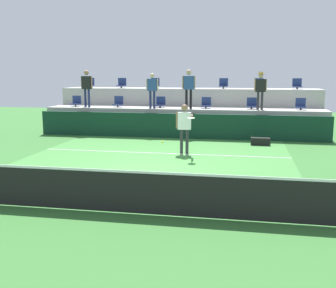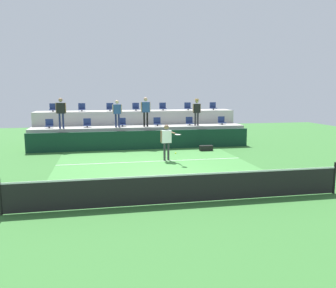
{
  "view_description": "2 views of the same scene",
  "coord_description": "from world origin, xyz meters",
  "px_view_note": "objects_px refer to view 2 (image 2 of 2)",
  "views": [
    {
      "loc": [
        2.87,
        -11.74,
        2.86
      ],
      "look_at": [
        0.75,
        -0.55,
        0.88
      ],
      "focal_mm": 43.54,
      "sensor_mm": 36.0,
      "label": 1
    },
    {
      "loc": [
        -2.45,
        -13.87,
        3.42
      ],
      "look_at": [
        0.29,
        -0.2,
        1.25
      ],
      "focal_mm": 36.81,
      "sensor_mm": 36.0,
      "label": 2
    }
  ],
  "objects_px": {
    "stadium_chair_upper_center": "(136,107)",
    "spectator_in_white": "(146,109)",
    "stadium_chair_lower_mid_right": "(157,122)",
    "tennis_player": "(167,138)",
    "spectator_with_hat": "(197,109)",
    "stadium_chair_upper_mid_left": "(110,108)",
    "stadium_chair_upper_mid_right": "(163,107)",
    "stadium_chair_upper_far_right": "(213,107)",
    "equipment_bag": "(206,148)",
    "stadium_chair_lower_mid_left": "(122,123)",
    "stadium_chair_lower_right": "(190,122)",
    "stadium_chair_upper_right": "(188,107)",
    "stadium_chair_lower_left": "(87,124)",
    "stadium_chair_lower_far_right": "(222,121)",
    "spectator_in_grey": "(117,111)",
    "stadium_chair_upper_left": "(82,108)",
    "tennis_ball": "(176,153)",
    "spectator_leaning_on_rail": "(61,110)",
    "stadium_chair_lower_far_left": "(49,124)",
    "stadium_chair_upper_far_left": "(53,108)"
  },
  "relations": [
    {
      "from": "stadium_chair_upper_center",
      "to": "spectator_in_white",
      "type": "xyz_separation_m",
      "value": [
        0.36,
        -2.18,
        0.02
      ]
    },
    {
      "from": "stadium_chair_lower_mid_right",
      "to": "tennis_player",
      "type": "relative_size",
      "value": 0.29
    },
    {
      "from": "spectator_with_hat",
      "to": "stadium_chair_upper_mid_left",
      "type": "bearing_deg",
      "value": 157.48
    },
    {
      "from": "stadium_chair_upper_mid_right",
      "to": "spectator_with_hat",
      "type": "height_order",
      "value": "spectator_with_hat"
    },
    {
      "from": "stadium_chair_upper_center",
      "to": "stadium_chair_upper_mid_right",
      "type": "height_order",
      "value": "same"
    },
    {
      "from": "stadium_chair_upper_far_right",
      "to": "tennis_player",
      "type": "xyz_separation_m",
      "value": [
        -4.56,
        -6.5,
        -1.22
      ]
    },
    {
      "from": "tennis_player",
      "to": "spectator_in_white",
      "type": "bearing_deg",
      "value": 96.02
    },
    {
      "from": "spectator_with_hat",
      "to": "equipment_bag",
      "type": "bearing_deg",
      "value": -89.81
    },
    {
      "from": "stadium_chair_lower_mid_left",
      "to": "equipment_bag",
      "type": "relative_size",
      "value": 0.68
    },
    {
      "from": "stadium_chair_lower_right",
      "to": "stadium_chair_upper_right",
      "type": "relative_size",
      "value": 1.0
    },
    {
      "from": "stadium_chair_lower_left",
      "to": "stadium_chair_lower_mid_left",
      "type": "height_order",
      "value": "same"
    },
    {
      "from": "stadium_chair_lower_far_right",
      "to": "spectator_in_grey",
      "type": "bearing_deg",
      "value": -176.73
    },
    {
      "from": "stadium_chair_lower_left",
      "to": "stadium_chair_upper_far_right",
      "type": "height_order",
      "value": "stadium_chair_upper_far_right"
    },
    {
      "from": "stadium_chair_lower_right",
      "to": "stadium_chair_upper_left",
      "type": "distance_m",
      "value": 6.99
    },
    {
      "from": "stadium_chair_upper_center",
      "to": "equipment_bag",
      "type": "xyz_separation_m",
      "value": [
        3.57,
        -4.19,
        -2.16
      ]
    },
    {
      "from": "stadium_chair_lower_mid_right",
      "to": "tennis_ball",
      "type": "relative_size",
      "value": 7.65
    },
    {
      "from": "equipment_bag",
      "to": "spectator_with_hat",
      "type": "bearing_deg",
      "value": 90.19
    },
    {
      "from": "spectator_with_hat",
      "to": "stadium_chair_lower_right",
      "type": "bearing_deg",
      "value": 132.54
    },
    {
      "from": "stadium_chair_lower_left",
      "to": "stadium_chair_upper_far_right",
      "type": "relative_size",
      "value": 1.0
    },
    {
      "from": "stadium_chair_upper_left",
      "to": "spectator_with_hat",
      "type": "relative_size",
      "value": 0.31
    },
    {
      "from": "stadium_chair_lower_mid_left",
      "to": "spectator_leaning_on_rail",
      "type": "relative_size",
      "value": 0.3
    },
    {
      "from": "stadium_chair_upper_left",
      "to": "stadium_chair_upper_mid_right",
      "type": "distance_m",
      "value": 5.31
    },
    {
      "from": "stadium_chair_upper_center",
      "to": "stadium_chair_upper_far_right",
      "type": "relative_size",
      "value": 1.0
    },
    {
      "from": "stadium_chair_lower_left",
      "to": "stadium_chair_upper_right",
      "type": "xyz_separation_m",
      "value": [
        6.69,
        1.8,
        0.85
      ]
    },
    {
      "from": "stadium_chair_lower_left",
      "to": "stadium_chair_lower_right",
      "type": "height_order",
      "value": "same"
    },
    {
      "from": "stadium_chair_lower_right",
      "to": "stadium_chair_lower_left",
      "type": "bearing_deg",
      "value": 180.0
    },
    {
      "from": "stadium_chair_lower_far_left",
      "to": "spectator_leaning_on_rail",
      "type": "relative_size",
      "value": 0.3
    },
    {
      "from": "stadium_chair_upper_mid_left",
      "to": "equipment_bag",
      "type": "xyz_separation_m",
      "value": [
        5.27,
        -4.19,
        -2.16
      ]
    },
    {
      "from": "stadium_chair_upper_left",
      "to": "stadium_chair_upper_far_right",
      "type": "bearing_deg",
      "value": 0.0
    },
    {
      "from": "spectator_in_grey",
      "to": "spectator_in_white",
      "type": "xyz_separation_m",
      "value": [
        1.71,
        0.0,
        0.11
      ]
    },
    {
      "from": "stadium_chair_upper_center",
      "to": "tennis_player",
      "type": "height_order",
      "value": "stadium_chair_upper_center"
    },
    {
      "from": "stadium_chair_lower_far_right",
      "to": "equipment_bag",
      "type": "distance_m",
      "value": 3.27
    },
    {
      "from": "stadium_chair_upper_right",
      "to": "stadium_chair_upper_far_right",
      "type": "distance_m",
      "value": 1.81
    },
    {
      "from": "stadium_chair_lower_far_left",
      "to": "stadium_chair_upper_mid_left",
      "type": "bearing_deg",
      "value": 26.59
    },
    {
      "from": "stadium_chair_upper_far_left",
      "to": "stadium_chair_upper_far_right",
      "type": "xyz_separation_m",
      "value": [
        10.64,
        0.0,
        0.0
      ]
    },
    {
      "from": "stadium_chair_upper_right",
      "to": "spectator_in_grey",
      "type": "xyz_separation_m",
      "value": [
        -4.91,
        -2.18,
        -0.1
      ]
    },
    {
      "from": "stadium_chair_upper_mid_right",
      "to": "stadium_chair_upper_right",
      "type": "xyz_separation_m",
      "value": [
        1.74,
        0.0,
        0.0
      ]
    },
    {
      "from": "stadium_chair_upper_right",
      "to": "equipment_bag",
      "type": "xyz_separation_m",
      "value": [
        0.01,
        -4.19,
        -2.16
      ]
    },
    {
      "from": "stadium_chair_lower_left",
      "to": "spectator_leaning_on_rail",
      "type": "bearing_deg",
      "value": -165.0
    },
    {
      "from": "spectator_in_grey",
      "to": "stadium_chair_upper_mid_left",
      "type": "bearing_deg",
      "value": 99.21
    },
    {
      "from": "stadium_chair_lower_far_left",
      "to": "tennis_player",
      "type": "distance_m",
      "value": 7.72
    },
    {
      "from": "stadium_chair_lower_mid_right",
      "to": "tennis_ball",
      "type": "height_order",
      "value": "stadium_chair_lower_mid_right"
    },
    {
      "from": "stadium_chair_lower_mid_left",
      "to": "tennis_ball",
      "type": "bearing_deg",
      "value": -77.87
    },
    {
      "from": "stadium_chair_lower_mid_right",
      "to": "stadium_chair_upper_left",
      "type": "xyz_separation_m",
      "value": [
        -4.63,
        1.8,
        0.85
      ]
    },
    {
      "from": "stadium_chair_lower_mid_right",
      "to": "spectator_in_grey",
      "type": "relative_size",
      "value": 0.32
    },
    {
      "from": "stadium_chair_lower_mid_right",
      "to": "tennis_player",
      "type": "bearing_deg",
      "value": -93.85
    },
    {
      "from": "stadium_chair_upper_right",
      "to": "stadium_chair_lower_mid_left",
      "type": "bearing_deg",
      "value": -158.62
    },
    {
      "from": "stadium_chair_upper_right",
      "to": "stadium_chair_lower_far_left",
      "type": "bearing_deg",
      "value": -168.52
    },
    {
      "from": "stadium_chair_upper_left",
      "to": "spectator_in_white",
      "type": "bearing_deg",
      "value": -29.53
    },
    {
      "from": "stadium_chair_upper_center",
      "to": "tennis_player",
      "type": "xyz_separation_m",
      "value": [
        0.82,
        -6.5,
        -1.22
      ]
    }
  ]
}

